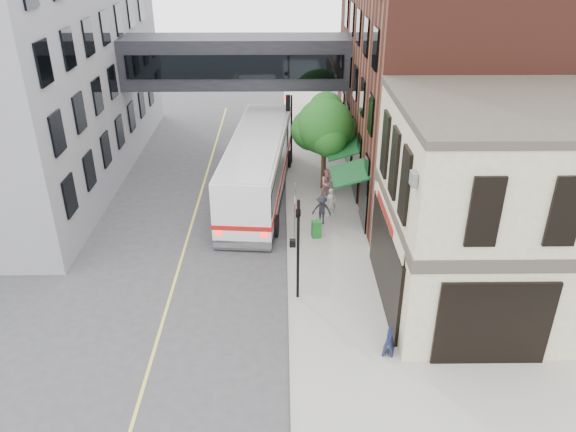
{
  "coord_description": "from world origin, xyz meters",
  "views": [
    {
      "loc": [
        -0.24,
        -17.31,
        13.96
      ],
      "look_at": [
        0.02,
        4.1,
        2.88
      ],
      "focal_mm": 35.0,
      "sensor_mm": 36.0,
      "label": 1
    }
  ],
  "objects_px": {
    "bus": "(258,164)",
    "pedestrian_c": "(322,210)",
    "pedestrian_b": "(327,183)",
    "newspaper_box": "(316,229)",
    "sandwich_board": "(389,342)",
    "pedestrian_a": "(331,202)"
  },
  "relations": [
    {
      "from": "pedestrian_b",
      "to": "sandwich_board",
      "type": "height_order",
      "value": "pedestrian_b"
    },
    {
      "from": "bus",
      "to": "pedestrian_c",
      "type": "bearing_deg",
      "value": -48.31
    },
    {
      "from": "pedestrian_a",
      "to": "newspaper_box",
      "type": "height_order",
      "value": "pedestrian_a"
    },
    {
      "from": "pedestrian_a",
      "to": "pedestrian_c",
      "type": "xyz_separation_m",
      "value": [
        -0.57,
        -0.91,
        0.01
      ]
    },
    {
      "from": "pedestrian_c",
      "to": "sandwich_board",
      "type": "distance_m",
      "value": 10.18
    },
    {
      "from": "pedestrian_b",
      "to": "pedestrian_c",
      "type": "xyz_separation_m",
      "value": [
        -0.53,
        -3.25,
        -0.07
      ]
    },
    {
      "from": "newspaper_box",
      "to": "pedestrian_b",
      "type": "bearing_deg",
      "value": 69.46
    },
    {
      "from": "bus",
      "to": "sandwich_board",
      "type": "bearing_deg",
      "value": -69.46
    },
    {
      "from": "pedestrian_b",
      "to": "newspaper_box",
      "type": "xyz_separation_m",
      "value": [
        -0.88,
        -4.69,
        -0.41
      ]
    },
    {
      "from": "pedestrian_a",
      "to": "bus",
      "type": "bearing_deg",
      "value": 131.41
    },
    {
      "from": "bus",
      "to": "sandwich_board",
      "type": "relative_size",
      "value": 13.63
    },
    {
      "from": "pedestrian_a",
      "to": "pedestrian_b",
      "type": "xyz_separation_m",
      "value": [
        -0.03,
        2.34,
        0.08
      ]
    },
    {
      "from": "newspaper_box",
      "to": "sandwich_board",
      "type": "height_order",
      "value": "sandwich_board"
    },
    {
      "from": "pedestrian_a",
      "to": "newspaper_box",
      "type": "xyz_separation_m",
      "value": [
        -0.92,
        -2.34,
        -0.33
      ]
    },
    {
      "from": "bus",
      "to": "newspaper_box",
      "type": "height_order",
      "value": "bus"
    },
    {
      "from": "pedestrian_b",
      "to": "newspaper_box",
      "type": "distance_m",
      "value": 4.79
    },
    {
      "from": "bus",
      "to": "pedestrian_c",
      "type": "relative_size",
      "value": 8.49
    },
    {
      "from": "pedestrian_b",
      "to": "pedestrian_c",
      "type": "relative_size",
      "value": 1.08
    },
    {
      "from": "pedestrian_b",
      "to": "sandwich_board",
      "type": "distance_m",
      "value": 13.33
    },
    {
      "from": "pedestrian_c",
      "to": "newspaper_box",
      "type": "xyz_separation_m",
      "value": [
        -0.35,
        -1.44,
        -0.34
      ]
    },
    {
      "from": "pedestrian_c",
      "to": "sandwich_board",
      "type": "xyz_separation_m",
      "value": [
        1.78,
        -10.02,
        -0.29
      ]
    },
    {
      "from": "newspaper_box",
      "to": "sandwich_board",
      "type": "xyz_separation_m",
      "value": [
        2.13,
        -8.59,
        0.05
      ]
    }
  ]
}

